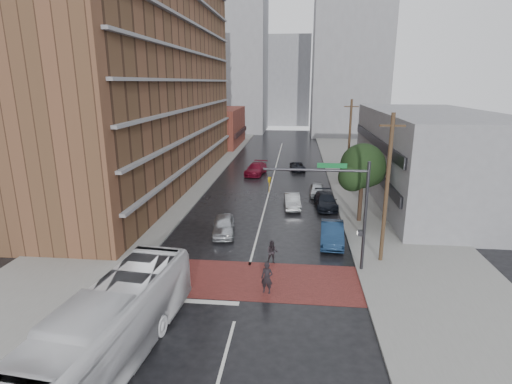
% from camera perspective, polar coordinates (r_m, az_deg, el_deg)
% --- Properties ---
extents(ground, '(160.00, 160.00, 0.00)m').
position_cam_1_polar(ground, '(24.83, -1.65, -12.96)').
color(ground, black).
rests_on(ground, ground).
extents(crosswalk, '(14.00, 5.00, 0.02)m').
position_cam_1_polar(crosswalk, '(25.26, -1.50, -12.40)').
color(crosswalk, maroon).
rests_on(crosswalk, ground).
extents(sidewalk_west, '(9.00, 90.00, 0.15)m').
position_cam_1_polar(sidewalk_west, '(50.22, -10.99, 1.65)').
color(sidewalk_west, gray).
rests_on(sidewalk_west, ground).
extents(sidewalk_east, '(9.00, 90.00, 0.15)m').
position_cam_1_polar(sidewalk_east, '(48.85, 15.81, 0.96)').
color(sidewalk_east, gray).
rests_on(sidewalk_east, ground).
extents(apartment_block, '(10.00, 44.00, 28.00)m').
position_cam_1_polar(apartment_block, '(48.73, -15.17, 17.52)').
color(apartment_block, brown).
rests_on(apartment_block, ground).
extents(storefront_west, '(8.00, 16.00, 7.00)m').
position_cam_1_polar(storefront_west, '(77.55, -5.32, 9.23)').
color(storefront_west, brown).
rests_on(storefront_west, ground).
extents(building_east, '(11.00, 26.00, 9.00)m').
position_cam_1_polar(building_east, '(44.40, 23.67, 4.67)').
color(building_east, gray).
rests_on(building_east, ground).
extents(distant_tower_west, '(18.00, 16.00, 32.00)m').
position_cam_1_polar(distant_tower_west, '(101.16, -3.94, 17.79)').
color(distant_tower_west, gray).
rests_on(distant_tower_west, ground).
extents(distant_tower_east, '(16.00, 14.00, 36.00)m').
position_cam_1_polar(distant_tower_east, '(94.50, 13.32, 18.82)').
color(distant_tower_east, gray).
rests_on(distant_tower_east, ground).
extents(distant_tower_center, '(12.00, 10.00, 24.00)m').
position_cam_1_polar(distant_tower_center, '(116.68, 4.61, 15.50)').
color(distant_tower_center, gray).
rests_on(distant_tower_center, ground).
extents(street_tree, '(4.20, 4.10, 6.90)m').
position_cam_1_polar(street_tree, '(34.86, 15.00, 3.21)').
color(street_tree, '#332319').
rests_on(street_tree, ground).
extents(signal_mast, '(6.50, 0.30, 7.20)m').
position_cam_1_polar(signal_mast, '(25.33, 12.26, -1.14)').
color(signal_mast, '#2D2D33').
rests_on(signal_mast, ground).
extents(utility_pole_near, '(1.60, 0.26, 10.00)m').
position_cam_1_polar(utility_pole_near, '(27.14, 18.18, 0.43)').
color(utility_pole_near, '#473321').
rests_on(utility_pole_near, ground).
extents(utility_pole_far, '(1.60, 0.26, 10.00)m').
position_cam_1_polar(utility_pole_far, '(46.50, 13.17, 6.80)').
color(utility_pole_far, '#473321').
rests_on(utility_pole_far, ground).
extents(transit_bus, '(4.04, 12.33, 3.37)m').
position_cam_1_polar(transit_bus, '(18.90, -20.45, -18.04)').
color(transit_bus, white).
rests_on(transit_bus, ground).
extents(pedestrian_a, '(0.76, 0.57, 1.88)m').
position_cam_1_polar(pedestrian_a, '(23.45, 1.57, -12.18)').
color(pedestrian_a, black).
rests_on(pedestrian_a, ground).
extents(pedestrian_b, '(0.82, 0.65, 1.62)m').
position_cam_1_polar(pedestrian_b, '(27.03, 2.33, -8.58)').
color(pedestrian_b, black).
rests_on(pedestrian_b, ground).
extents(car_travel_a, '(2.31, 4.52, 1.47)m').
position_cam_1_polar(car_travel_a, '(32.10, -4.65, -4.79)').
color(car_travel_a, '#B3B6BB').
rests_on(car_travel_a, ground).
extents(car_travel_b, '(1.80, 4.26, 1.37)m').
position_cam_1_polar(car_travel_b, '(38.72, 5.19, -1.31)').
color(car_travel_b, '#B6BABE').
rests_on(car_travel_b, ground).
extents(car_travel_c, '(2.99, 5.56, 1.53)m').
position_cam_1_polar(car_travel_c, '(52.62, 0.01, 3.33)').
color(car_travel_c, maroon).
rests_on(car_travel_c, ground).
extents(suv_travel, '(2.32, 4.24, 1.13)m').
position_cam_1_polar(suv_travel, '(55.40, 5.97, 3.65)').
color(suv_travel, black).
rests_on(suv_travel, ground).
extents(car_parked_near, '(1.97, 4.91, 1.59)m').
position_cam_1_polar(car_parked_near, '(30.75, 10.80, -5.84)').
color(car_parked_near, '#142B49').
rests_on(car_parked_near, ground).
extents(car_parked_mid, '(2.28, 4.95, 1.40)m').
position_cam_1_polar(car_parked_mid, '(39.28, 9.93, -1.22)').
color(car_parked_mid, black).
rests_on(car_parked_mid, ground).
extents(car_parked_far, '(1.70, 3.94, 1.32)m').
position_cam_1_polar(car_parked_far, '(43.31, 8.69, 0.35)').
color(car_parked_far, '#B3B7BB').
rests_on(car_parked_far, ground).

